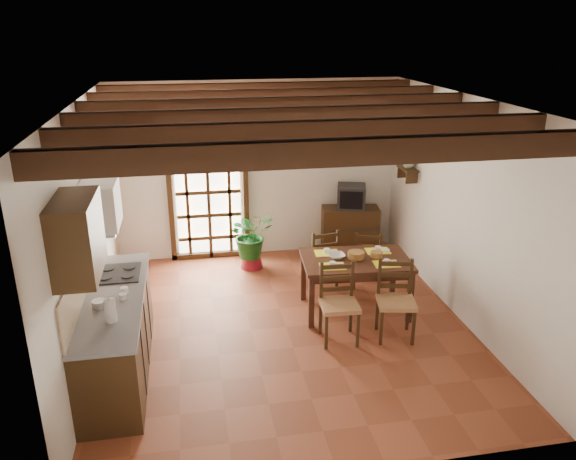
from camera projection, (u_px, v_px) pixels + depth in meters
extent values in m
plane|color=brown|center=(286.00, 327.00, 7.06)|extent=(5.00, 5.00, 0.00)
cube|color=silver|center=(258.00, 170.00, 8.88)|extent=(4.50, 0.02, 2.80)
cube|color=silver|center=(344.00, 330.00, 4.27)|extent=(4.50, 0.02, 2.80)
cube|color=silver|center=(85.00, 235.00, 6.19)|extent=(0.02, 5.00, 2.80)
cube|color=silver|center=(464.00, 211.00, 6.95)|extent=(0.02, 5.00, 2.80)
cube|color=white|center=(286.00, 101.00, 6.09)|extent=(4.50, 5.00, 0.02)
cube|color=black|center=(335.00, 152.00, 4.19)|extent=(4.50, 0.14, 0.20)
cube|color=black|center=(311.00, 132.00, 4.96)|extent=(4.50, 0.14, 0.20)
cube|color=black|center=(293.00, 117.00, 5.74)|extent=(4.50, 0.14, 0.20)
cube|color=black|center=(279.00, 106.00, 6.51)|extent=(4.50, 0.14, 0.20)
cube|color=black|center=(269.00, 97.00, 7.29)|extent=(4.50, 0.14, 0.20)
cube|color=black|center=(260.00, 90.00, 8.06)|extent=(4.50, 0.14, 0.20)
cube|color=white|center=(208.00, 191.00, 8.84)|extent=(1.01, 0.02, 2.11)
cube|color=#311F0F|center=(204.00, 119.00, 8.39)|extent=(1.26, 0.10, 0.08)
cube|color=#311F0F|center=(170.00, 194.00, 8.69)|extent=(0.08, 0.10, 2.28)
cube|color=#311F0F|center=(246.00, 190.00, 8.89)|extent=(0.08, 0.10, 2.28)
cube|color=#311F0F|center=(208.00, 192.00, 8.77)|extent=(1.01, 0.03, 2.02)
cube|color=#311F0F|center=(117.00, 336.00, 6.02)|extent=(0.60, 2.20, 0.88)
cube|color=slate|center=(113.00, 297.00, 5.86)|extent=(0.64, 2.25, 0.04)
cube|color=tan|center=(81.00, 280.00, 5.74)|extent=(0.02, 2.20, 0.50)
cube|color=#311F0F|center=(77.00, 237.00, 4.87)|extent=(0.35, 0.80, 0.70)
cube|color=white|center=(100.00, 205.00, 6.06)|extent=(0.38, 0.60, 0.50)
cube|color=silver|center=(103.00, 228.00, 6.15)|extent=(0.32, 0.55, 0.04)
cube|color=black|center=(118.00, 273.00, 6.36)|extent=(0.50, 0.55, 0.02)
cylinder|color=white|center=(110.00, 311.00, 5.32)|extent=(0.11, 0.11, 0.24)
cylinder|color=silver|center=(99.00, 305.00, 5.60)|extent=(0.14, 0.14, 0.10)
cube|color=#3D1F13|center=(356.00, 260.00, 7.23)|extent=(1.44, 0.99, 0.05)
cube|color=#3D1F13|center=(356.00, 266.00, 7.25)|extent=(1.29, 0.89, 0.10)
cube|color=#3D1F13|center=(393.00, 272.00, 7.77)|extent=(0.07, 0.07, 0.70)
cube|color=#3D1F13|center=(303.00, 276.00, 7.65)|extent=(0.07, 0.07, 0.70)
cube|color=#3D1F13|center=(410.00, 297.00, 7.06)|extent=(0.07, 0.07, 0.70)
cube|color=#3D1F13|center=(311.00, 302.00, 6.94)|extent=(0.07, 0.07, 0.70)
cube|color=#AC7749|center=(339.00, 305.00, 6.61)|extent=(0.46, 0.44, 0.05)
cube|color=#311F0F|center=(337.00, 280.00, 6.69)|extent=(0.44, 0.06, 0.48)
cube|color=#311F0F|center=(339.00, 323.00, 6.69)|extent=(0.44, 0.42, 0.47)
cube|color=#AC7749|center=(396.00, 302.00, 6.68)|extent=(0.51, 0.50, 0.05)
cube|color=#311F0F|center=(395.00, 277.00, 6.76)|extent=(0.44, 0.12, 0.48)
cube|color=#311F0F|center=(395.00, 320.00, 6.76)|extent=(0.49, 0.47, 0.47)
cube|color=#AC7749|center=(320.00, 258.00, 7.95)|extent=(0.49, 0.47, 0.05)
cube|color=#311F0F|center=(326.00, 248.00, 7.72)|extent=(0.43, 0.11, 0.47)
cube|color=#311F0F|center=(320.00, 273.00, 8.03)|extent=(0.46, 0.45, 0.46)
cube|color=#AC7749|center=(368.00, 258.00, 8.03)|extent=(0.50, 0.49, 0.05)
cube|color=#311F0F|center=(368.00, 248.00, 7.80)|extent=(0.39, 0.16, 0.44)
cube|color=#311F0F|center=(367.00, 272.00, 8.10)|extent=(0.48, 0.47, 0.43)
cube|color=#FFFE28|center=(334.00, 268.00, 6.96)|extent=(0.31, 0.24, 0.01)
cube|color=#FFFE28|center=(387.00, 264.00, 7.08)|extent=(0.31, 0.24, 0.01)
cube|color=#FFFE28|center=(326.00, 255.00, 7.36)|extent=(0.31, 0.24, 0.01)
cube|color=#FFFE28|center=(376.00, 251.00, 7.48)|extent=(0.31, 0.24, 0.01)
cylinder|color=olive|center=(356.00, 256.00, 7.20)|extent=(0.22, 0.22, 0.09)
imported|color=white|center=(336.00, 256.00, 7.23)|extent=(0.23, 0.23, 0.05)
cube|color=#311F0F|center=(350.00, 230.00, 9.23)|extent=(0.96, 0.54, 0.78)
cube|color=black|center=(351.00, 197.00, 9.02)|extent=(0.54, 0.51, 0.38)
cube|color=black|center=(355.00, 200.00, 8.84)|extent=(0.35, 0.12, 0.29)
cube|color=white|center=(350.00, 145.00, 8.99)|extent=(0.25, 0.03, 0.32)
cone|color=maroon|center=(252.00, 261.00, 8.73)|extent=(0.35, 0.35, 0.21)
imported|color=#144C19|center=(251.00, 233.00, 8.57)|extent=(2.13, 1.96, 1.95)
cube|color=#311F0F|center=(408.00, 169.00, 8.36)|extent=(0.20, 0.42, 0.03)
cube|color=#311F0F|center=(412.00, 178.00, 8.23)|extent=(0.18, 0.03, 0.18)
cube|color=#311F0F|center=(403.00, 172.00, 8.55)|extent=(0.18, 0.03, 0.18)
imported|color=#B2BFB2|center=(408.00, 162.00, 8.32)|extent=(0.15, 0.15, 0.15)
sphere|color=#FFFE28|center=(409.00, 148.00, 8.25)|extent=(0.14, 0.14, 0.14)
cylinder|color=#144C19|center=(409.00, 158.00, 8.30)|extent=(0.01, 0.01, 0.28)
cube|color=brown|center=(416.00, 135.00, 8.20)|extent=(0.03, 0.32, 0.32)
cube|color=#C3B292|center=(415.00, 135.00, 8.20)|extent=(0.01, 0.26, 0.26)
cylinder|color=black|center=(359.00, 125.00, 6.72)|extent=(0.01, 0.01, 0.70)
cone|color=#FCEBCB|center=(358.00, 155.00, 6.84)|extent=(0.36, 0.36, 0.14)
sphere|color=#FFD88C|center=(358.00, 161.00, 6.87)|extent=(0.09, 0.09, 0.09)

